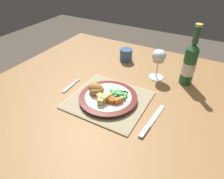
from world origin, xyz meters
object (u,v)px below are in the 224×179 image
dinner_plate (108,98)px  drinking_cup (126,55)px  table_knife (150,123)px  wine_glass (159,58)px  dining_table (110,103)px  fork (70,86)px  bottle (189,63)px

dinner_plate → drinking_cup: size_ratio=3.47×
table_knife → wine_glass: 0.36m
dining_table → fork: 0.21m
wine_glass → bottle: 0.14m
dinner_plate → wine_glass: wine_glass is taller
drinking_cup → wine_glass: bearing=-23.9°
wine_glass → drinking_cup: 0.25m
fork → drinking_cup: size_ratio=1.75×
table_knife → wine_glass: size_ratio=1.36×
dining_table → bottle: 0.42m
dining_table → fork: fork is taller
bottle → drinking_cup: bottle is taller
fork → drinking_cup: drinking_cup is taller
wine_glass → table_knife: bearing=-74.6°
table_knife → drinking_cup: drinking_cup is taller
dining_table → fork: size_ratio=9.10×
table_knife → bottle: 0.37m
dinner_plate → fork: dinner_plate is taller
dining_table → dinner_plate: dinner_plate is taller
dining_table → fork: (-0.18, -0.08, 0.09)m
dinner_plate → bottle: bearing=50.2°
dining_table → wine_glass: (0.15, 0.21, 0.20)m
dining_table → dinner_plate: bearing=-65.9°
wine_glass → bottle: (0.14, 0.02, -0.01)m
dining_table → wine_glass: bearing=53.3°
fork → bottle: bottle is taller
dinner_plate → drinking_cup: 0.40m
table_knife → fork: bearing=173.6°
dining_table → table_knife: table_knife is taller
wine_glass → dining_table: bearing=-126.7°
dinner_plate → wine_glass: (0.12, 0.29, 0.09)m
dining_table → bottle: bearing=38.1°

